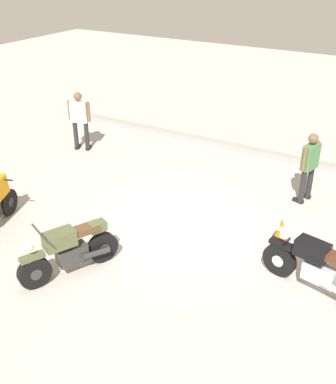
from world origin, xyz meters
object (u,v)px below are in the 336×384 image
object	(u,v)px
motorcycle_black_cruiser	(318,268)
motorcycle_olive_vintage	(70,251)
person_in_green_shirt	(309,164)
person_in_white_shirt	(80,117)
traffic_cone	(281,230)

from	to	relation	value
motorcycle_black_cruiser	motorcycle_olive_vintage	bearing A→B (deg)	35.38
motorcycle_olive_vintage	person_in_green_shirt	size ratio (longest dim) A/B	1.09
motorcycle_black_cruiser	person_in_white_shirt	bearing A→B (deg)	-9.08
motorcycle_black_cruiser	person_in_white_shirt	distance (m)	8.29
traffic_cone	motorcycle_black_cruiser	bearing A→B (deg)	-50.11
motorcycle_olive_vintage	traffic_cone	xyz separation A→B (m)	(3.00, 2.99, -0.23)
motorcycle_olive_vintage	motorcycle_black_cruiser	distance (m)	4.40
motorcycle_olive_vintage	person_in_white_shirt	size ratio (longest dim) A/B	1.06
motorcycle_olive_vintage	motorcycle_black_cruiser	xyz separation A→B (m)	(4.04, 1.75, 0.03)
motorcycle_black_cruiser	traffic_cone	xyz separation A→B (m)	(-1.04, 1.25, -0.26)
motorcycle_olive_vintage	motorcycle_black_cruiser	bearing A→B (deg)	137.61
motorcycle_olive_vintage	person_in_green_shirt	world-z (taller)	person_in_green_shirt
motorcycle_black_cruiser	person_in_green_shirt	distance (m)	3.41
motorcycle_olive_vintage	traffic_cone	world-z (taller)	motorcycle_olive_vintage
person_in_white_shirt	person_in_green_shirt	xyz separation A→B (m)	(6.62, 0.23, -0.03)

